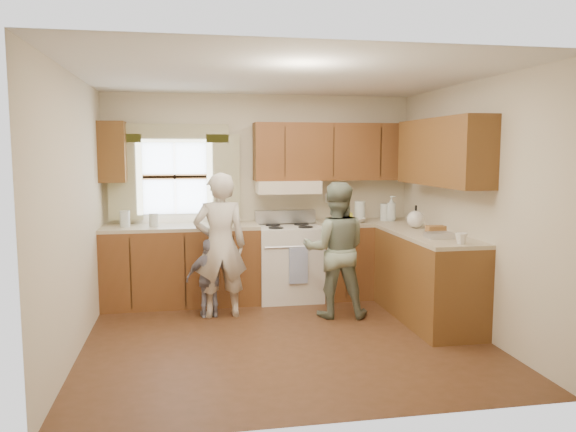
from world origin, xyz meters
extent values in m
plane|color=#442915|center=(0.00, 0.00, 0.00)|extent=(3.80, 3.80, 0.00)
plane|color=white|center=(0.00, 0.00, 2.50)|extent=(3.80, 3.80, 0.00)
plane|color=beige|center=(0.00, 1.75, 1.25)|extent=(3.80, 0.00, 3.80)
plane|color=beige|center=(0.00, -1.75, 1.25)|extent=(3.80, 0.00, 3.80)
plane|color=beige|center=(-1.90, 0.00, 1.25)|extent=(0.00, 3.50, 3.50)
plane|color=beige|center=(1.90, 0.00, 1.25)|extent=(0.00, 3.50, 3.50)
cube|color=#492A0F|center=(-0.99, 1.45, 0.45)|extent=(1.82, 0.60, 0.90)
cube|color=#492A0F|center=(1.29, 1.45, 0.45)|extent=(1.22, 0.60, 0.90)
cube|color=#462910|center=(1.60, 0.32, 0.45)|extent=(0.60, 1.65, 0.90)
cube|color=tan|center=(-0.99, 1.45, 0.92)|extent=(1.82, 0.60, 0.04)
cube|color=tan|center=(1.29, 1.45, 0.92)|extent=(1.22, 0.60, 0.04)
cube|color=tan|center=(1.60, 0.32, 0.92)|extent=(0.60, 1.65, 0.04)
cube|color=#492A0F|center=(0.90, 1.58, 1.80)|extent=(2.00, 0.33, 0.70)
cube|color=#462910|center=(-1.75, 1.58, 1.80)|extent=(0.30, 0.33, 0.70)
cube|color=#462910|center=(1.73, 0.32, 1.80)|extent=(0.33, 1.65, 0.70)
cube|color=beige|center=(0.30, 1.52, 1.38)|extent=(0.76, 0.45, 0.15)
cube|color=silver|center=(-1.05, 1.73, 1.50)|extent=(0.90, 0.03, 0.90)
cube|color=yellow|center=(-1.63, 1.68, 1.50)|extent=(0.40, 0.05, 1.02)
cube|color=yellow|center=(-0.47, 1.68, 1.50)|extent=(0.40, 0.05, 1.02)
cube|color=yellow|center=(-1.05, 1.68, 2.02)|extent=(1.30, 0.05, 0.22)
cylinder|color=white|center=(0.95, 1.65, 1.22)|extent=(0.27, 0.12, 0.12)
imported|color=silver|center=(-0.48, 1.40, 0.99)|extent=(0.16, 0.16, 0.10)
imported|color=silver|center=(1.59, 1.40, 1.10)|extent=(0.17, 0.17, 0.32)
imported|color=silver|center=(1.12, 1.35, 0.97)|extent=(0.24, 0.24, 0.06)
imported|color=silver|center=(1.62, -0.36, 0.99)|extent=(0.13, 0.13, 0.11)
cylinder|color=silver|center=(-1.62, 1.42, 1.04)|extent=(0.11, 0.11, 0.19)
cube|color=olive|center=(0.81, 1.29, 0.95)|extent=(0.21, 0.16, 0.02)
cube|color=gold|center=(0.97, 1.42, 1.00)|extent=(0.21, 0.14, 0.11)
cylinder|color=silver|center=(1.20, 1.44, 1.07)|extent=(0.13, 0.13, 0.25)
cylinder|color=silver|center=(1.52, 1.45, 1.05)|extent=(0.11, 0.11, 0.21)
sphere|color=silver|center=(1.64, 0.75, 1.04)|extent=(0.20, 0.20, 0.20)
cube|color=olive|center=(1.66, 0.28, 0.98)|extent=(0.19, 0.11, 0.09)
cube|color=silver|center=(1.57, 0.01, 0.97)|extent=(0.26, 0.18, 0.06)
cylinder|color=silver|center=(-1.30, 1.42, 1.02)|extent=(0.10, 0.10, 0.15)
cube|color=silver|center=(0.30, 1.43, 0.45)|extent=(0.76, 0.64, 0.90)
cube|color=#B7B7BC|center=(0.30, 1.69, 0.99)|extent=(0.76, 0.10, 0.16)
cylinder|color=#B7B7BC|center=(0.30, 1.11, 0.70)|extent=(0.68, 0.03, 0.03)
cube|color=#445A9F|center=(0.35, 1.09, 0.48)|extent=(0.22, 0.02, 0.42)
cylinder|color=black|center=(0.12, 1.55, 0.91)|extent=(0.18, 0.18, 0.01)
cylinder|color=black|center=(0.48, 1.55, 0.91)|extent=(0.18, 0.18, 0.01)
cylinder|color=black|center=(0.12, 1.30, 0.91)|extent=(0.18, 0.18, 0.01)
cylinder|color=black|center=(0.48, 1.30, 0.91)|extent=(0.18, 0.18, 0.01)
imported|color=beige|center=(-0.57, 0.85, 0.79)|extent=(0.59, 0.40, 1.58)
imported|color=#28442C|center=(0.67, 0.64, 0.74)|extent=(0.82, 0.69, 1.48)
imported|color=gray|center=(-0.69, 0.85, 0.43)|extent=(0.51, 0.23, 0.86)
camera|label=1|loc=(-0.92, -5.20, 1.82)|focal=35.00mm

